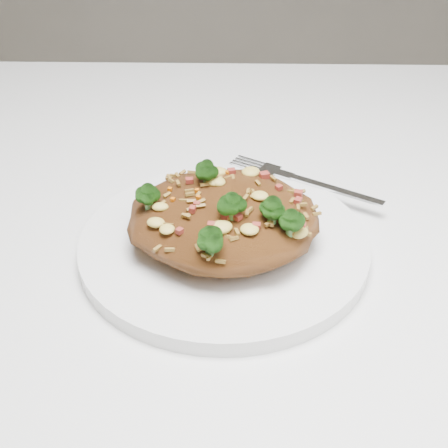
{
  "coord_description": "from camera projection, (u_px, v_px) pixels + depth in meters",
  "views": [
    {
      "loc": [
        0.07,
        -0.48,
        1.08
      ],
      "look_at": [
        0.06,
        -0.05,
        0.78
      ],
      "focal_mm": 50.0,
      "sensor_mm": 36.0,
      "label": 1
    }
  ],
  "objects": [
    {
      "name": "fork",
      "position": [
        312.0,
        183.0,
        0.61
      ],
      "size": [
        0.15,
        0.1,
        0.0
      ],
      "rotation": [
        0.0,
        0.0,
        -0.53
      ],
      "color": "silver",
      "rests_on": "plate"
    },
    {
      "name": "dining_table",
      "position": [
        163.0,
        289.0,
        0.64
      ],
      "size": [
        1.2,
        0.8,
        0.75
      ],
      "color": "white",
      "rests_on": "ground"
    },
    {
      "name": "fried_rice",
      "position": [
        224.0,
        211.0,
        0.52
      ],
      "size": [
        0.16,
        0.15,
        0.07
      ],
      "color": "brown",
      "rests_on": "plate"
    },
    {
      "name": "plate",
      "position": [
        224.0,
        245.0,
        0.54
      ],
      "size": [
        0.25,
        0.25,
        0.01
      ],
      "primitive_type": "cylinder",
      "color": "white",
      "rests_on": "dining_table"
    }
  ]
}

